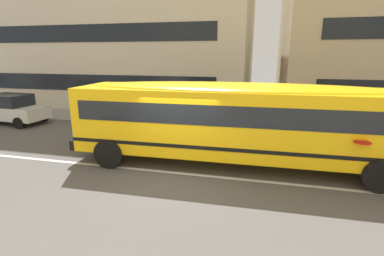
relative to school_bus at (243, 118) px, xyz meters
name	(u,v)px	position (x,y,z in m)	size (l,w,h in m)	color
ground_plane	(179,173)	(-1.94, -1.26, -1.72)	(400.00, 400.00, 0.00)	#54514F
sidewalk_far	(215,122)	(-1.94, 6.14, -1.71)	(120.00, 3.00, 0.01)	gray
lane_centreline	(179,173)	(-1.94, -1.26, -1.71)	(110.00, 0.16, 0.01)	silver
school_bus	(243,118)	(0.00, 0.00, 0.00)	(12.97, 3.08, 2.89)	yellow
parked_car_white_by_lamppost	(11,109)	(-13.06, 3.28, -0.87)	(3.99, 2.07, 1.64)	silver
apartment_block_far_left	(131,20)	(-10.68, 14.34, 4.93)	(20.38, 13.46, 13.30)	beige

